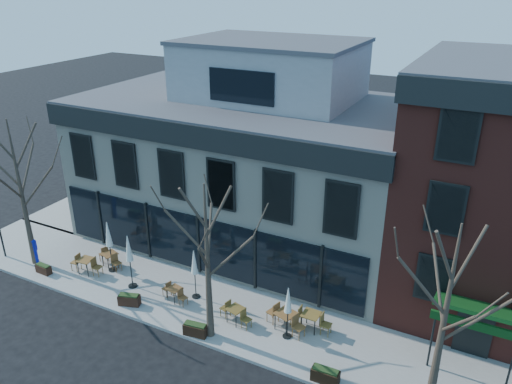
% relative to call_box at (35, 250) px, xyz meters
% --- Properties ---
extents(ground, '(120.00, 120.00, 0.00)m').
position_rel_call_box_xyz_m(ground, '(8.41, 3.18, -0.92)').
color(ground, black).
rests_on(ground, ground).
extents(sidewalk_front, '(33.50, 4.70, 0.15)m').
position_rel_call_box_xyz_m(sidewalk_front, '(11.66, 1.03, -0.84)').
color(sidewalk_front, gray).
rests_on(sidewalk_front, ground).
extents(sidewalk_side, '(4.50, 12.00, 0.15)m').
position_rel_call_box_xyz_m(sidewalk_side, '(-2.84, 9.18, -0.84)').
color(sidewalk_side, gray).
rests_on(sidewalk_side, ground).
extents(corner_building, '(18.39, 10.39, 11.10)m').
position_rel_call_box_xyz_m(corner_building, '(8.48, 8.25, 3.80)').
color(corner_building, beige).
rests_on(corner_building, ground).
extents(red_brick_building, '(8.20, 11.78, 11.18)m').
position_rel_call_box_xyz_m(red_brick_building, '(21.41, 8.16, 4.72)').
color(red_brick_building, maroon).
rests_on(red_brick_building, ground).
extents(tree_corner, '(3.93, 3.98, 7.92)m').
position_rel_call_box_xyz_m(tree_corner, '(-0.08, -0.02, 3.33)').
color(tree_corner, '#382B21').
rests_on(tree_corner, sidewalk_front).
extents(tree_mid, '(3.50, 3.55, 7.04)m').
position_rel_call_box_xyz_m(tree_mid, '(11.42, -0.72, 2.87)').
color(tree_mid, '#382B21').
rests_on(tree_mid, sidewalk_front).
extents(tree_right, '(3.72, 3.77, 7.48)m').
position_rel_call_box_xyz_m(tree_right, '(20.42, -0.72, 3.10)').
color(tree_right, '#382B21').
rests_on(tree_right, sidewalk_front).
extents(call_box, '(0.29, 0.29, 1.46)m').
position_rel_call_box_xyz_m(call_box, '(0.00, 0.00, 0.00)').
color(call_box, '#0D16AF').
rests_on(call_box, sidewalk_front).
extents(cafe_set_0, '(1.86, 0.80, 0.97)m').
position_rel_call_box_xyz_m(cafe_set_0, '(3.12, 0.51, -0.27)').
color(cafe_set_0, brown).
rests_on(cafe_set_0, sidewalk_front).
extents(cafe_set_1, '(1.82, 0.96, 0.93)m').
position_rel_call_box_xyz_m(cafe_set_1, '(3.77, 1.55, -0.29)').
color(cafe_set_1, brown).
rests_on(cafe_set_1, sidewalk_front).
extents(cafe_set_2, '(1.59, 0.75, 0.82)m').
position_rel_call_box_xyz_m(cafe_set_2, '(8.59, 0.62, -0.35)').
color(cafe_set_2, brown).
rests_on(cafe_set_2, sidewalk_front).
extents(cafe_set_3, '(1.74, 0.82, 0.89)m').
position_rel_call_box_xyz_m(cafe_set_3, '(11.94, 0.52, -0.31)').
color(cafe_set_3, brown).
rests_on(cafe_set_3, sidewalk_front).
extents(cafe_set_4, '(2.04, 1.06, 1.05)m').
position_rel_call_box_xyz_m(cafe_set_4, '(14.10, 1.08, -0.23)').
color(cafe_set_4, brown).
rests_on(cafe_set_4, sidewalk_front).
extents(cafe_set_5, '(1.88, 0.77, 0.99)m').
position_rel_call_box_xyz_m(cafe_set_5, '(15.08, 1.58, -0.26)').
color(cafe_set_5, brown).
rests_on(cafe_set_5, sidewalk_front).
extents(umbrella_0, '(0.45, 0.45, 2.81)m').
position_rel_call_box_xyz_m(umbrella_0, '(4.15, 1.28, 1.22)').
color(umbrella_0, black).
rests_on(umbrella_0, sidewalk_front).
extents(umbrella_1, '(0.45, 0.45, 2.84)m').
position_rel_call_box_xyz_m(umbrella_1, '(6.04, 0.60, 1.23)').
color(umbrella_1, black).
rests_on(umbrella_1, sidewalk_front).
extents(umbrella_2, '(0.41, 0.41, 2.53)m').
position_rel_call_box_xyz_m(umbrella_2, '(9.33, 1.29, 1.02)').
color(umbrella_2, black).
rests_on(umbrella_2, sidewalk_front).
extents(umbrella_3, '(0.40, 0.40, 2.48)m').
position_rel_call_box_xyz_m(umbrella_3, '(14.37, 0.66, 0.98)').
color(umbrella_3, black).
rests_on(umbrella_3, sidewalk_front).
extents(planter_0, '(0.90, 0.39, 0.49)m').
position_rel_call_box_xyz_m(planter_0, '(1.15, -0.55, -0.52)').
color(planter_0, '#331B11').
rests_on(planter_0, sidewalk_front).
extents(planter_1, '(1.08, 0.69, 0.56)m').
position_rel_call_box_xyz_m(planter_1, '(6.90, -0.64, -0.49)').
color(planter_1, '#311A10').
rests_on(planter_1, sidewalk_front).
extents(planter_2, '(1.08, 0.55, 0.58)m').
position_rel_call_box_xyz_m(planter_2, '(10.84, -1.02, -0.48)').
color(planter_2, black).
rests_on(planter_2, sidewalk_front).
extents(planter_3, '(1.08, 0.45, 0.60)m').
position_rel_call_box_xyz_m(planter_3, '(16.69, -1.02, -0.47)').
color(planter_3, black).
rests_on(planter_3, sidewalk_front).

